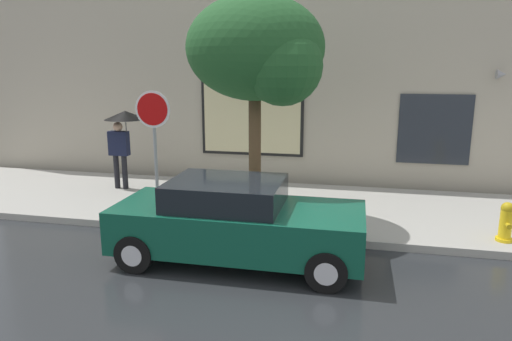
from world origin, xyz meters
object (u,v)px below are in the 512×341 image
at_px(parked_car, 236,222).
at_px(stop_sign, 154,129).
at_px(pedestrian_with_umbrella, 123,127).
at_px(fire_hydrant, 506,222).
at_px(street_tree, 260,53).

relative_size(parked_car, stop_sign, 1.58).
relative_size(parked_car, pedestrian_with_umbrella, 2.06).
xyz_separation_m(parked_car, fire_hydrant, (4.68, 1.58, -0.20)).
xyz_separation_m(street_tree, stop_sign, (-2.18, -0.29, -1.52)).
xyz_separation_m(pedestrian_with_umbrella, stop_sign, (1.73, -1.94, 0.25)).
bearing_deg(parked_car, fire_hydrant, 18.69).
bearing_deg(street_tree, stop_sign, -172.39).
bearing_deg(stop_sign, parked_car, -36.07).
height_order(parked_car, fire_hydrant, parked_car).
xyz_separation_m(parked_car, stop_sign, (-2.16, 1.57, 1.32)).
height_order(fire_hydrant, stop_sign, stop_sign).
bearing_deg(fire_hydrant, stop_sign, -179.92).
bearing_deg(fire_hydrant, street_tree, 176.54).
distance_m(fire_hydrant, pedestrian_with_umbrella, 8.89).
relative_size(fire_hydrant, pedestrian_with_umbrella, 0.36).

